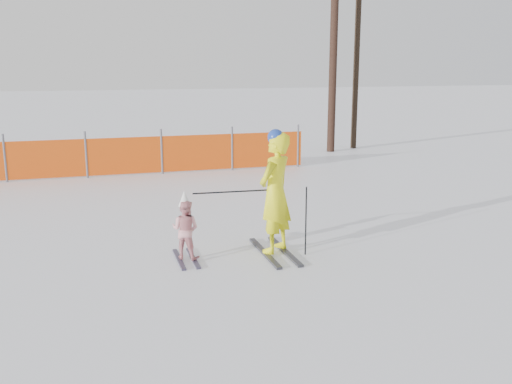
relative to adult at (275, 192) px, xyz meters
The scene contains 6 objects.
ground 1.10m from the adult, 127.96° to the right, with size 120.00×120.00×0.00m, color white.
adult is the anchor object (origin of this frame).
child 1.52m from the adult, behind, with size 0.57×0.97×1.11m.
ski_poles 0.26m from the adult, 153.89° to the right, with size 1.77×0.31×1.11m.
safety_fence 8.78m from the adult, 123.47° to the left, with size 16.12×0.06×1.25m.
tree_trunks 11.69m from the adult, 60.47° to the left, with size 1.36×0.78×6.38m.
Camera 1 is at (-2.49, -7.99, 3.00)m, focal length 40.00 mm.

